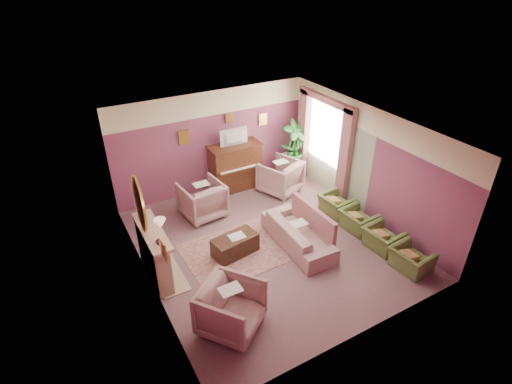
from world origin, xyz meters
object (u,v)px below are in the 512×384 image
olive_chair_b (383,236)px  olive_chair_c (358,218)px  sofa (298,230)px  side_table (290,166)px  piano (235,167)px  floral_armchair_front (231,306)px  floral_armchair_left (202,198)px  television (235,136)px  coffee_table (235,245)px  olive_chair_d (336,202)px  olive_chair_a (412,256)px  floral_armchair_right (280,175)px

olive_chair_b → olive_chair_c: (0.00, 0.82, 0.00)m
sofa → side_table: 3.32m
piano → floral_armchair_front: (-2.33, -4.44, -0.14)m
floral_armchair_left → olive_chair_c: size_ratio=1.30×
television → coffee_table: size_ratio=0.80×
floral_armchair_front → olive_chair_d: size_ratio=1.30×
coffee_table → olive_chair_c: olive_chair_c is taller
television → floral_armchair_left: size_ratio=0.78×
television → olive_chair_d: television is taller
sofa → side_table: size_ratio=2.96×
sofa → olive_chair_b: sofa is taller
television → floral_armchair_front: bearing=-117.9°
olive_chair_d → sofa: bearing=-159.4°
piano → olive_chair_b: 4.42m
olive_chair_a → olive_chair_b: same height
coffee_table → olive_chair_d: 2.99m
olive_chair_c → television: bearing=117.0°
floral_armchair_front → olive_chair_c: 4.14m
olive_chair_d → olive_chair_b: bearing=-90.0°
coffee_table → side_table: bearing=38.6°
coffee_table → floral_armchair_front: floral_armchair_front is taller
olive_chair_a → television: bearing=108.6°
olive_chair_a → floral_armchair_right: bearing=98.9°
television → floral_armchair_right: (0.99, -0.74, -1.09)m
floral_armchair_left → olive_chair_b: (3.01, -3.23, -0.17)m
floral_armchair_front → olive_chair_c: (3.97, 1.17, -0.17)m
sofa → television: bearing=90.9°
coffee_table → side_table: size_ratio=1.43×
floral_armchair_front → piano: bearing=62.3°
television → olive_chair_a: 5.28m
sofa → floral_armchair_right: (0.95, 2.26, 0.09)m
piano → floral_armchair_front: 5.02m
television → olive_chair_a: television is taller
floral_armchair_right → side_table: 0.96m
piano → olive_chair_d: 2.96m
television → side_table: 2.13m
olive_chair_a → olive_chair_d: same height
floral_armchair_left → olive_chair_d: (3.01, -1.59, -0.17)m
sofa → olive_chair_d: 1.70m
coffee_table → olive_chair_a: 3.75m
olive_chair_a → olive_chair_d: (0.00, 2.46, 0.00)m
olive_chair_a → side_table: (0.08, 4.72, 0.01)m
floral_armchair_left → side_table: bearing=12.3°
coffee_table → side_table: side_table is taller
television → floral_armchair_front: 5.09m
piano → television: television is taller
piano → olive_chair_c: size_ratio=1.77×
olive_chair_d → olive_chair_c: bearing=-90.0°
floral_armchair_right → olive_chair_c: bearing=-75.5°
coffee_table → olive_chair_c: 3.05m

